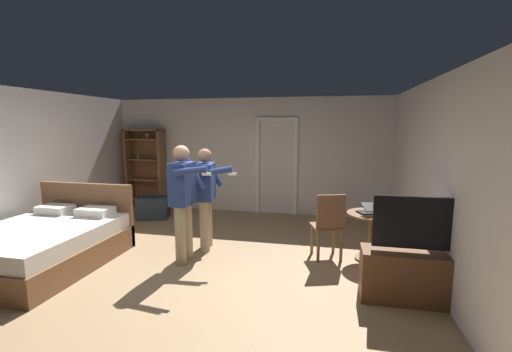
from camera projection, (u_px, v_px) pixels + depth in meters
The scene contains 15 objects.
ground_plane at pixel (189, 273), 4.50m from camera, with size 7.38×7.38×0.00m, color #997A56.
wall_back at pixel (248, 156), 7.61m from camera, with size 6.40×0.12×2.56m, color silver.
wall_right at pixel (456, 188), 3.65m from camera, with size 0.12×6.95×2.56m, color silver.
doorway_frame at pixel (276, 159), 7.41m from camera, with size 0.93×0.08×2.13m.
bed at pixel (44, 244), 4.76m from camera, with size 1.67×2.02×1.02m.
bookshelf at pixel (146, 166), 7.94m from camera, with size 0.91×0.32×1.87m.
tv_flatscreen at pixel (417, 271), 3.74m from camera, with size 1.20×0.40×1.20m.
side_table at pixel (371, 228), 4.90m from camera, with size 0.70×0.70×0.70m.
laptop at pixel (371, 210), 4.82m from camera, with size 0.42×0.42×0.17m.
bottle_on_table at pixel (383, 207), 4.74m from camera, with size 0.06×0.06×0.28m.
wooden_chair at pixel (328, 223), 4.90m from camera, with size 0.53×0.53×0.99m.
person_blue_shirt at pixel (183, 196), 4.76m from camera, with size 0.66×0.56×1.68m.
person_striped_shirt at pixel (206, 191), 5.29m from camera, with size 0.73×0.64×1.60m.
suitcase_dark at pixel (155, 209), 7.22m from camera, with size 0.58×0.30×0.38m, color black.
suitcase_small at pixel (153, 208), 7.11m from camera, with size 0.63×0.38×0.47m, color #1E2D38.
Camera 1 is at (1.78, -3.97, 1.96)m, focal length 23.65 mm.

